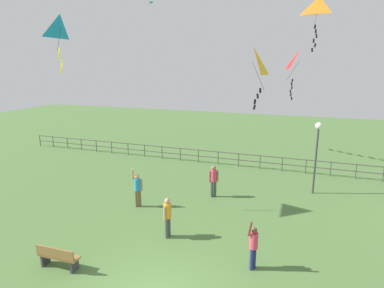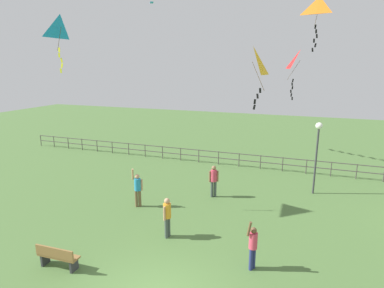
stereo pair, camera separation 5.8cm
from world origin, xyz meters
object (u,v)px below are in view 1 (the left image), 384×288
Objects in this scene: person_0 at (168,215)px; kite_0 at (61,28)px; person_2 at (214,179)px; lamppost at (317,142)px; kite_4 at (318,10)px; kite_1 at (253,64)px; kite_2 at (299,62)px; person_3 at (138,188)px; person_1 at (253,245)px; park_bench at (58,257)px.

person_0 is 0.69× the size of kite_0.
lamppost is at bearing 25.16° from person_2.
lamppost is 1.53× the size of kite_4.
kite_1 is at bearing -47.43° from person_2.
kite_0 is at bearing -135.12° from kite_2.
lamppost is at bearing 59.73° from kite_1.
person_0 is at bearing -112.26° from kite_2.
kite_1 is (5.35, 0.05, 5.85)m from person_3.
person_3 is at bearing -130.03° from kite_2.
person_0 is 4.67m from person_2.
lamppost is at bearing 76.19° from person_1.
kite_2 is 1.15× the size of kite_4.
person_3 is (-2.58, 2.18, 0.02)m from person_0.
lamppost reaches higher than person_3.
kite_1 reaches higher than person_1.
person_1 is 0.62× the size of kite_2.
person_1 reaches higher than park_bench.
kite_2 reaches higher than person_3.
kite_4 reaches higher than park_bench.
kite_4 is (1.43, 8.25, 8.56)m from person_1.
kite_1 is 0.94× the size of kite_4.
kite_4 reaches higher than person_0.
lamppost is 5.41m from kite_2.
kite_0 is (-8.80, 1.82, 7.40)m from person_1.
park_bench is 9.22m from kite_0.
kite_0 is 0.94× the size of kite_4.
kite_0 is at bearing -147.84° from kite_4.
lamppost is 13.28m from park_bench.
lamppost is 6.60m from kite_4.
person_2 is 10.06m from kite_0.
kite_2 is at bearing 67.74° from person_0.
park_bench is 0.77× the size of person_3.
kite_2 is 3.93m from kite_4.
person_1 is 6.34m from person_2.
person_3 is (-6.17, 3.12, 0.07)m from person_1.
person_3 is (-8.11, -4.79, -1.91)m from lamppost.
park_bench is 16.45m from kite_2.
lamppost reaches higher than park_bench.
person_3 is at bearing -149.45° from lamppost.
kite_1 is (-0.82, 3.18, 5.92)m from person_1.
person_0 reaches higher than park_bench.
person_3 reaches higher than park_bench.
kite_0 is (-5.21, 0.88, 7.35)m from person_0.
lamppost is 2.28× the size of person_2.
kite_4 is at bearing 53.95° from park_bench.
person_2 is at bearing 33.05° from kite_0.
person_3 reaches higher than person_1.
kite_4 is at bearing 34.02° from person_3.
lamppost is 2.15× the size of person_1.
kite_0 is 12.14m from kite_4.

